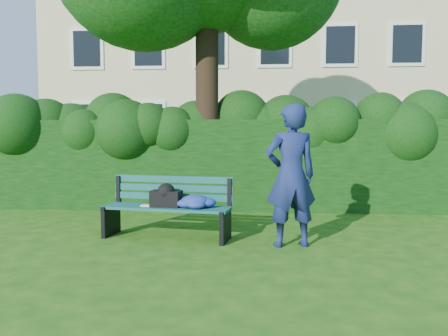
{
  "coord_description": "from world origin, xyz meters",
  "views": [
    {
      "loc": [
        0.54,
        -6.7,
        1.52
      ],
      "look_at": [
        0.0,
        0.6,
        0.95
      ],
      "focal_mm": 35.0,
      "sensor_mm": 36.0,
      "label": 1
    }
  ],
  "objects": [
    {
      "name": "apartment_building",
      "position": [
        -0.0,
        13.99,
        6.0
      ],
      "size": [
        16.0,
        8.08,
        12.0
      ],
      "color": "#CABE88",
      "rests_on": "ground"
    },
    {
      "name": "park_bench",
      "position": [
        -0.65,
        -0.47,
        0.5
      ],
      "size": [
        1.93,
        0.85,
        0.89
      ],
      "rotation": [
        0.0,
        0.0,
        -0.16
      ],
      "color": "#0E463E",
      "rests_on": "ground"
    },
    {
      "name": "ground",
      "position": [
        0.0,
        0.0,
        0.0
      ],
      "size": [
        80.0,
        80.0,
        0.0
      ],
      "primitive_type": "plane",
      "color": "#1B540F",
      "rests_on": "ground"
    },
    {
      "name": "hedge",
      "position": [
        0.0,
        2.2,
        0.9
      ],
      "size": [
        10.0,
        1.0,
        1.8
      ],
      "color": "black",
      "rests_on": "ground"
    },
    {
      "name": "man_reading",
      "position": [
        1.01,
        -0.81,
        0.96
      ],
      "size": [
        0.79,
        0.62,
        1.93
      ],
      "primitive_type": "imported",
      "rotation": [
        0.0,
        0.0,
        3.38
      ],
      "color": "navy",
      "rests_on": "ground"
    }
  ]
}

